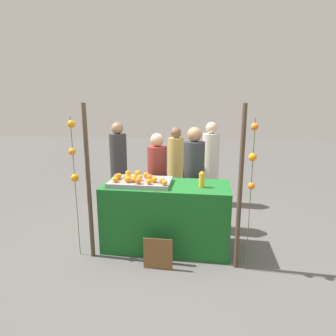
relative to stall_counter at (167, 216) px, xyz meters
The scene contains 31 objects.
ground_plane 0.47m from the stall_counter, ahead, with size 24.00×24.00×0.00m, color #565451.
stall_counter is the anchor object (origin of this frame).
orange_tray 0.62m from the stall_counter, behind, with size 0.84×0.54×0.06m, color gray.
orange_0 0.62m from the stall_counter, 87.29° to the right, with size 0.07×0.07×0.07m, color orange.
orange_1 0.73m from the stall_counter, behind, with size 0.08×0.08×0.08m, color orange.
orange_2 0.79m from the stall_counter, 160.22° to the right, with size 0.09×0.09×0.09m, color orange.
orange_3 0.62m from the stall_counter, 167.00° to the right, with size 0.09×0.09×0.09m, color orange.
orange_4 0.90m from the stall_counter, 163.57° to the right, with size 0.08×0.08×0.08m, color orange.
orange_5 0.89m from the stall_counter, behind, with size 0.08×0.08×0.08m, color orange.
orange_6 0.75m from the stall_counter, 159.75° to the left, with size 0.09×0.09×0.09m, color orange.
orange_7 0.60m from the stall_counter, 136.73° to the right, with size 0.08×0.08×0.08m, color orange.
orange_8 0.68m from the stall_counter, 167.71° to the right, with size 0.09×0.09×0.09m, color orange.
orange_9 0.80m from the stall_counter, behind, with size 0.09×0.09×0.09m, color orange.
orange_10 0.84m from the stall_counter, 165.40° to the left, with size 0.08×0.08×0.08m, color orange.
orange_11 0.60m from the stall_counter, 100.84° to the right, with size 0.08×0.08×0.08m, color orange.
orange_12 0.71m from the stall_counter, 146.21° to the right, with size 0.09×0.09×0.09m, color orange.
orange_13 0.90m from the stall_counter, behind, with size 0.09×0.09×0.09m, color orange.
orange_14 0.65m from the stall_counter, 166.09° to the left, with size 0.09×0.09×0.09m, color orange.
orange_15 0.64m from the stall_counter, 130.33° to the right, with size 0.07×0.07×0.07m, color orange.
orange_16 0.73m from the stall_counter, 158.90° to the right, with size 0.08×0.08×0.08m, color orange.
juice_bottle 0.75m from the stall_counter, ahead, with size 0.08×0.08×0.21m.
chalkboard_sign 0.66m from the stall_counter, 91.77° to the right, with size 0.37×0.03×0.43m.
vendor_left 0.76m from the stall_counter, 110.62° to the left, with size 0.32×0.32×1.58m.
vendor_right 0.81m from the stall_counter, 62.85° to the left, with size 0.34×0.34×1.68m.
crowd_person_0 2.03m from the stall_counter, 126.92° to the left, with size 0.33×0.33×1.67m.
crowd_person_1 1.80m from the stall_counter, 92.47° to the left, with size 0.32×0.32×1.58m.
crowd_person_2 2.03m from the stall_counter, 72.28° to the left, with size 0.34×0.34×1.67m.
canopy_post_left 1.19m from the stall_counter, 156.40° to the right, with size 0.06×0.06×2.06m, color #473828.
canopy_post_right 1.19m from the stall_counter, 23.60° to the right, with size 0.06×0.06×2.06m, color #473828.
garland_strand_left 1.55m from the stall_counter, 160.39° to the right, with size 0.11×0.11×1.90m.
garland_strand_right 1.52m from the stall_counter, 23.78° to the right, with size 0.10×0.10×1.90m.
Camera 1 is at (0.58, -3.87, 2.09)m, focal length 31.13 mm.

